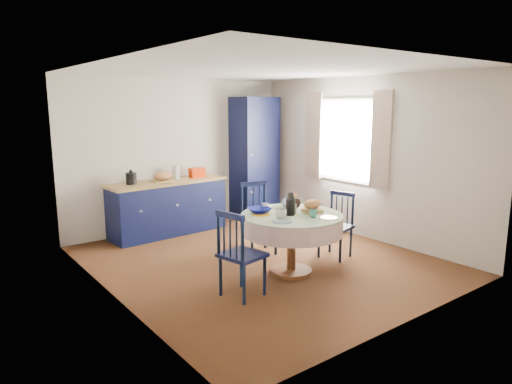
% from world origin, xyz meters
% --- Properties ---
extents(floor, '(4.50, 4.50, 0.00)m').
position_xyz_m(floor, '(0.00, 0.00, 0.00)').
color(floor, black).
rests_on(floor, ground).
extents(ceiling, '(4.50, 4.50, 0.00)m').
position_xyz_m(ceiling, '(0.00, 0.00, 2.50)').
color(ceiling, white).
rests_on(ceiling, wall_back).
extents(wall_back, '(4.00, 0.02, 2.50)m').
position_xyz_m(wall_back, '(0.00, 2.25, 1.25)').
color(wall_back, beige).
rests_on(wall_back, floor).
extents(wall_left, '(0.02, 4.50, 2.50)m').
position_xyz_m(wall_left, '(-2.00, 0.00, 1.25)').
color(wall_left, beige).
rests_on(wall_left, floor).
extents(wall_right, '(0.02, 4.50, 2.50)m').
position_xyz_m(wall_right, '(2.00, 0.00, 1.25)').
color(wall_right, beige).
rests_on(wall_right, floor).
extents(window, '(0.10, 1.74, 1.45)m').
position_xyz_m(window, '(1.95, 0.30, 1.52)').
color(window, white).
rests_on(window, wall_right).
extents(kitchen_counter, '(1.98, 0.73, 1.11)m').
position_xyz_m(kitchen_counter, '(-0.38, 1.96, 0.45)').
color(kitchen_counter, black).
rests_on(kitchen_counter, floor).
extents(pantry_cabinet, '(0.80, 0.59, 2.20)m').
position_xyz_m(pantry_cabinet, '(1.40, 2.00, 1.10)').
color(pantry_cabinet, black).
rests_on(pantry_cabinet, floor).
extents(dining_table, '(1.25, 1.25, 1.03)m').
position_xyz_m(dining_table, '(0.02, -0.59, 0.63)').
color(dining_table, '#573418').
rests_on(dining_table, floor).
extents(chair_left, '(0.49, 0.51, 0.97)m').
position_xyz_m(chair_left, '(-0.90, -0.78, 0.49)').
color(chair_left, black).
rests_on(chair_left, floor).
extents(chair_far, '(0.53, 0.51, 0.99)m').
position_xyz_m(chair_far, '(0.19, 0.32, 0.50)').
color(chair_far, black).
rests_on(chair_far, floor).
extents(chair_right, '(0.47, 0.48, 0.89)m').
position_xyz_m(chair_right, '(0.93, -0.49, 0.45)').
color(chair_right, black).
rests_on(chair_right, floor).
extents(mug_a, '(0.14, 0.14, 0.11)m').
position_xyz_m(mug_a, '(-0.21, -0.65, 0.81)').
color(mug_a, silver).
rests_on(mug_a, dining_table).
extents(mug_b, '(0.10, 0.10, 0.09)m').
position_xyz_m(mug_b, '(0.10, -0.87, 0.80)').
color(mug_b, '#327C74').
rests_on(mug_b, dining_table).
extents(mug_c, '(0.14, 0.14, 0.11)m').
position_xyz_m(mug_c, '(0.29, -0.35, 0.81)').
color(mug_c, black).
rests_on(mug_c, dining_table).
extents(mug_d, '(0.10, 0.10, 0.09)m').
position_xyz_m(mug_d, '(-0.12, -0.23, 0.80)').
color(mug_d, silver).
rests_on(mug_d, dining_table).
extents(cobalt_bowl, '(0.27, 0.27, 0.07)m').
position_xyz_m(cobalt_bowl, '(-0.27, -0.31, 0.79)').
color(cobalt_bowl, '#060E7C').
rests_on(cobalt_bowl, dining_table).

